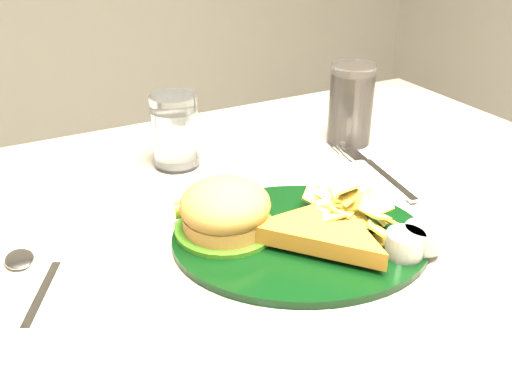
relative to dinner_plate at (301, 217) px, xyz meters
The scene contains 5 objects.
dinner_plate is the anchor object (origin of this frame).
water_glass 0.29m from the dinner_plate, 101.01° to the left, with size 0.07×0.07×0.12m, color white.
cola_glass 0.34m from the dinner_plate, 43.91° to the left, with size 0.07×0.07×0.14m, color black.
fork_napkin 0.22m from the dinner_plate, 22.83° to the left, with size 0.14×0.18×0.01m, color white, non-canonical shape.
spoon 0.31m from the dinner_plate, behind, with size 0.04×0.16×0.01m, color silver, non-canonical shape.
Camera 1 is at (-0.30, -0.59, 1.14)m, focal length 40.00 mm.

